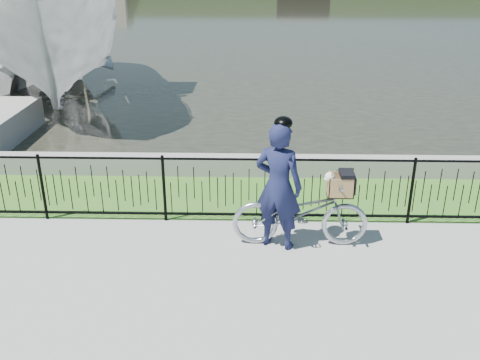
{
  "coord_description": "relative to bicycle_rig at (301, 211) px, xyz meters",
  "views": [
    {
      "loc": [
        0.44,
        -6.3,
        4.13
      ],
      "look_at": [
        0.25,
        1.0,
        1.0
      ],
      "focal_mm": 40.0,
      "sensor_mm": 36.0,
      "label": 1
    }
  ],
  "objects": [
    {
      "name": "water",
      "position": [
        -1.17,
        32.11,
        -0.54
      ],
      "size": [
        120.0,
        120.0,
        0.0
      ],
      "primitive_type": "plane",
      "color": "black",
      "rests_on": "ground"
    },
    {
      "name": "ground",
      "position": [
        -1.17,
        -0.89,
        -0.54
      ],
      "size": [
        120.0,
        120.0,
        0.0
      ],
      "primitive_type": "plane",
      "color": "gray",
      "rests_on": "ground"
    },
    {
      "name": "bicycle_rig",
      "position": [
        0.0,
        0.0,
        0.0
      ],
      "size": [
        2.03,
        0.71,
        1.21
      ],
      "color": "#A4A8AF",
      "rests_on": "ground"
    },
    {
      "name": "boat_near",
      "position": [
        -6.51,
        8.71,
        1.54
      ],
      "size": [
        6.68,
        10.91,
        5.75
      ],
      "color": "silver",
      "rests_on": "water"
    },
    {
      "name": "grass_strip",
      "position": [
        -1.17,
        1.71,
        -0.54
      ],
      "size": [
        60.0,
        2.0,
        0.01
      ],
      "primitive_type": "cube",
      "color": "#36641F",
      "rests_on": "ground"
    },
    {
      "name": "fence",
      "position": [
        -1.17,
        0.71,
        0.03
      ],
      "size": [
        14.0,
        0.06,
        1.15
      ],
      "primitive_type": null,
      "color": "black",
      "rests_on": "ground"
    },
    {
      "name": "quay_wall",
      "position": [
        -1.17,
        2.71,
        -0.34
      ],
      "size": [
        60.0,
        0.3,
        0.4
      ],
      "primitive_type": "cube",
      "color": "gray",
      "rests_on": "ground"
    },
    {
      "name": "cyclist",
      "position": [
        -0.35,
        -0.05,
        0.45
      ],
      "size": [
        0.83,
        0.7,
        2.02
      ],
      "color": "#15193A",
      "rests_on": "ground"
    }
  ]
}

